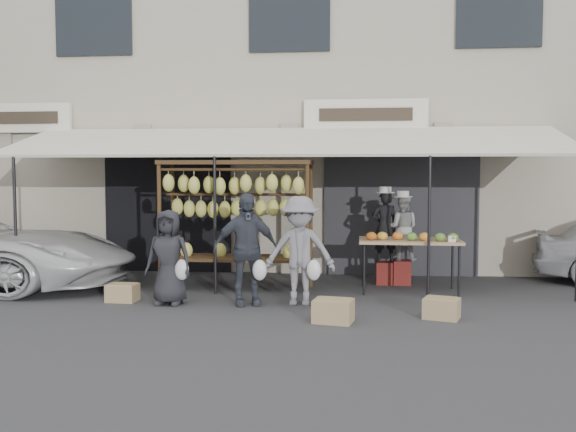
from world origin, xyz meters
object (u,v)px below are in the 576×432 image
object	(u,v)px
customer_left	(169,257)
customer_right	(300,251)
banana_rack	(236,199)
vendor_right	(402,228)
customer_mid	(246,249)
produce_table	(410,241)
crate_far	(123,293)
crate_near_b	(442,308)
vendor_left	(385,226)
crate_near_a	(333,311)

from	to	relation	value
customer_left	customer_right	size ratio (longest dim) A/B	0.87
banana_rack	vendor_right	size ratio (longest dim) A/B	2.19
customer_mid	produce_table	bearing A→B (deg)	6.94
customer_left	customer_right	world-z (taller)	customer_right
produce_table	customer_mid	world-z (taller)	customer_mid
crate_far	customer_mid	bearing A→B (deg)	-1.36
customer_left	customer_right	distance (m)	2.02
vendor_right	crate_near_b	size ratio (longest dim) A/B	2.50
vendor_left	banana_rack	bearing A→B (deg)	11.00
customer_mid	customer_right	distance (m)	0.82
vendor_left	crate_far	size ratio (longest dim) A/B	2.84
vendor_left	crate_far	bearing A→B (deg)	18.34
vendor_right	crate_near_b	world-z (taller)	vendor_right
crate_near_a	crate_far	size ratio (longest dim) A/B	1.14
crate_near_b	crate_far	xyz separation A→B (m)	(-4.85, 0.66, -0.01)
customer_right	crate_near_b	bearing A→B (deg)	-19.74
banana_rack	crate_far	xyz separation A→B (m)	(-1.61, -1.16, -1.43)
vendor_right	crate_far	size ratio (longest dim) A/B	2.60
customer_mid	vendor_right	bearing A→B (deg)	19.96
vendor_right	customer_left	bearing A→B (deg)	39.35
customer_left	crate_near_b	world-z (taller)	customer_left
produce_table	vendor_left	xyz separation A→B (m)	(-0.39, 0.76, 0.18)
crate_near_b	vendor_right	bearing A→B (deg)	97.74
produce_table	customer_mid	size ratio (longest dim) A/B	0.99
customer_left	customer_right	bearing A→B (deg)	9.36
vendor_right	crate_far	world-z (taller)	vendor_right
customer_mid	crate_near_a	bearing A→B (deg)	-55.66
banana_rack	produce_table	distance (m)	3.04
vendor_right	crate_near_b	bearing A→B (deg)	106.70
vendor_right	vendor_left	bearing A→B (deg)	12.67
customer_right	crate_near_a	bearing A→B (deg)	-63.63
customer_mid	customer_right	world-z (taller)	customer_mid
banana_rack	produce_table	xyz separation A→B (m)	(2.96, 0.09, -0.70)
banana_rack	crate_far	world-z (taller)	banana_rack
customer_right	customer_left	bearing A→B (deg)	-175.45
customer_mid	customer_right	bearing A→B (deg)	-13.31
crate_near_b	crate_far	world-z (taller)	crate_near_b
banana_rack	customer_mid	distance (m)	1.45
crate_near_b	customer_right	bearing A→B (deg)	160.94
vendor_left	vendor_right	xyz separation A→B (m)	(0.32, 0.02, -0.02)
customer_mid	banana_rack	bearing A→B (deg)	87.68
crate_far	customer_left	bearing A→B (deg)	-9.94
banana_rack	vendor_right	world-z (taller)	banana_rack
vendor_right	customer_right	size ratio (longest dim) A/B	0.71
customer_right	crate_near_a	xyz separation A→B (m)	(0.56, -1.09, -0.68)
crate_far	produce_table	bearing A→B (deg)	15.25
banana_rack	crate_far	distance (m)	2.44
banana_rack	produce_table	bearing A→B (deg)	1.72
customer_left	customer_mid	size ratio (longest dim) A/B	0.85
produce_table	customer_mid	xyz separation A→B (m)	(-2.58, -1.29, -0.01)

